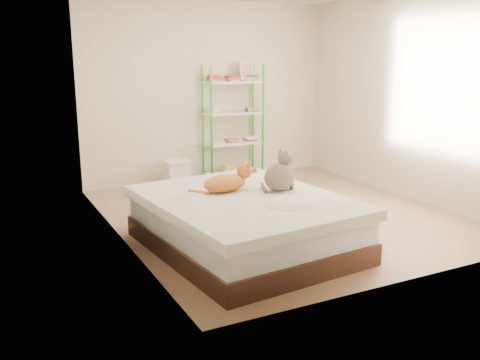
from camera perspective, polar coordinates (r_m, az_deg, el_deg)
room at (r=6.13m, az=4.54°, el=8.01°), size 3.81×4.21×2.61m
bed at (r=5.21m, az=0.51°, el=-4.60°), size 1.85×2.23×0.53m
orange_cat at (r=5.30m, az=-1.64°, el=-0.10°), size 0.56×0.33×0.22m
grey_cat at (r=5.32m, az=4.23°, el=0.97°), size 0.40×0.36×0.41m
shelf_unit at (r=7.97m, az=-0.71°, el=6.27°), size 0.88×0.36×1.74m
cardboard_box at (r=6.94m, az=0.70°, el=-0.80°), size 0.47×0.45×0.38m
white_bin at (r=7.59m, az=-6.71°, el=0.64°), size 0.35×0.31×0.40m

